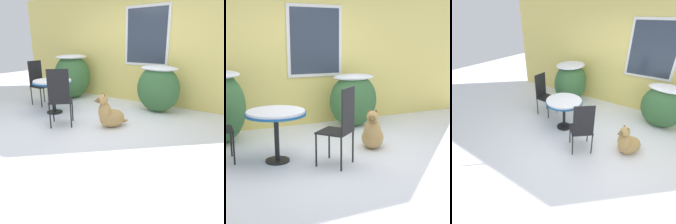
% 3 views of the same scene
% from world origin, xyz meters
% --- Properties ---
extents(ground_plane, '(16.00, 16.00, 0.00)m').
position_xyz_m(ground_plane, '(0.00, 0.00, 0.00)').
color(ground_plane, white).
extents(house_wall, '(8.00, 0.10, 2.73)m').
position_xyz_m(house_wall, '(0.01, 2.20, 1.38)').
color(house_wall, '#E5D16B').
rests_on(house_wall, ground_plane).
extents(shrub_left, '(0.86, 1.07, 1.17)m').
position_xyz_m(shrub_left, '(-1.66, 1.59, 0.62)').
color(shrub_left, '#386638').
rests_on(shrub_left, ground_plane).
extents(shrub_middle, '(0.95, 0.61, 1.01)m').
position_xyz_m(shrub_middle, '(0.80, 1.62, 0.54)').
color(shrub_middle, '#386638').
rests_on(shrub_middle, ground_plane).
extents(patio_table, '(0.82, 0.82, 0.72)m').
position_xyz_m(patio_table, '(-1.05, 0.32, 0.62)').
color(patio_table, black).
rests_on(patio_table, ground_plane).
extents(patio_chair_near_table, '(0.42, 0.42, 1.06)m').
position_xyz_m(patio_chair_near_table, '(-1.87, 0.63, 0.56)').
color(patio_chair_near_table, black).
rests_on(patio_chair_near_table, ground_plane).
extents(patio_chair_far_side, '(0.57, 0.57, 1.06)m').
position_xyz_m(patio_chair_far_side, '(-0.32, -0.18, 0.56)').
color(patio_chair_far_side, black).
rests_on(patio_chair_far_side, ground_plane).
extents(dog, '(0.54, 0.61, 0.64)m').
position_xyz_m(dog, '(0.43, 0.27, 0.23)').
color(dog, tan).
rests_on(dog, ground_plane).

